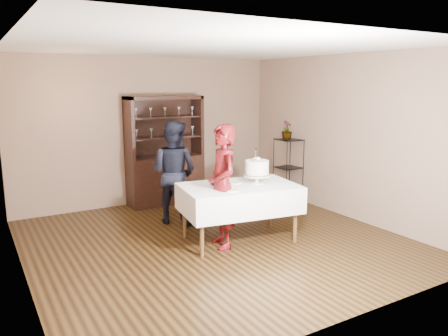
{
  "coord_description": "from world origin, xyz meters",
  "views": [
    {
      "loc": [
        -2.93,
        -5.19,
        2.23
      ],
      "look_at": [
        0.21,
        0.1,
        1.03
      ],
      "focal_mm": 35.0,
      "sensor_mm": 36.0,
      "label": 1
    }
  ],
  "objects_px": {
    "cake": "(257,169)",
    "potted_plant": "(287,130)",
    "plant_etagere": "(288,167)",
    "man": "(174,172)",
    "cake_table": "(239,198)",
    "china_hutch": "(165,168)",
    "woman": "(223,186)"
  },
  "relations": [
    {
      "from": "china_hutch",
      "to": "plant_etagere",
      "type": "distance_m",
      "value": 2.33
    },
    {
      "from": "china_hutch",
      "to": "cake",
      "type": "xyz_separation_m",
      "value": [
        0.41,
        -2.4,
        0.35
      ]
    },
    {
      "from": "china_hutch",
      "to": "man",
      "type": "xyz_separation_m",
      "value": [
        -0.34,
        -1.16,
        0.17
      ]
    },
    {
      "from": "china_hutch",
      "to": "cake_table",
      "type": "distance_m",
      "value": 2.39
    },
    {
      "from": "man",
      "to": "cake",
      "type": "distance_m",
      "value": 1.46
    },
    {
      "from": "cake",
      "to": "potted_plant",
      "type": "relative_size",
      "value": 1.5
    },
    {
      "from": "man",
      "to": "cake",
      "type": "relative_size",
      "value": 3.17
    },
    {
      "from": "cake_table",
      "to": "potted_plant",
      "type": "relative_size",
      "value": 5.02
    },
    {
      "from": "cake_table",
      "to": "man",
      "type": "relative_size",
      "value": 1.05
    },
    {
      "from": "china_hutch",
      "to": "man",
      "type": "relative_size",
      "value": 1.21
    },
    {
      "from": "china_hutch",
      "to": "cake",
      "type": "height_order",
      "value": "china_hutch"
    },
    {
      "from": "china_hutch",
      "to": "cake_table",
      "type": "xyz_separation_m",
      "value": [
        0.12,
        -2.39,
        -0.05
      ]
    },
    {
      "from": "cake",
      "to": "potted_plant",
      "type": "bearing_deg",
      "value": 40.11
    },
    {
      "from": "plant_etagere",
      "to": "cake_table",
      "type": "relative_size",
      "value": 0.69
    },
    {
      "from": "man",
      "to": "woman",
      "type": "bearing_deg",
      "value": 149.44
    },
    {
      "from": "cake_table",
      "to": "potted_plant",
      "type": "height_order",
      "value": "potted_plant"
    },
    {
      "from": "man",
      "to": "cake",
      "type": "xyz_separation_m",
      "value": [
        0.75,
        -1.25,
        0.19
      ]
    },
    {
      "from": "woman",
      "to": "cake_table",
      "type": "bearing_deg",
      "value": 115.3
    },
    {
      "from": "cake_table",
      "to": "cake",
      "type": "xyz_separation_m",
      "value": [
        0.29,
        -0.02,
        0.4
      ]
    },
    {
      "from": "woman",
      "to": "potted_plant",
      "type": "xyz_separation_m",
      "value": [
        2.26,
        1.46,
        0.51
      ]
    },
    {
      "from": "china_hutch",
      "to": "woman",
      "type": "height_order",
      "value": "china_hutch"
    },
    {
      "from": "cake_table",
      "to": "woman",
      "type": "height_order",
      "value": "woman"
    },
    {
      "from": "woman",
      "to": "man",
      "type": "relative_size",
      "value": 1.02
    },
    {
      "from": "china_hutch",
      "to": "woman",
      "type": "xyz_separation_m",
      "value": [
        -0.21,
        -2.47,
        0.18
      ]
    },
    {
      "from": "cake_table",
      "to": "woman",
      "type": "xyz_separation_m",
      "value": [
        -0.32,
        -0.09,
        0.23
      ]
    },
    {
      "from": "cake_table",
      "to": "man",
      "type": "xyz_separation_m",
      "value": [
        -0.46,
        1.23,
        0.21
      ]
    },
    {
      "from": "cake",
      "to": "china_hutch",
      "type": "bearing_deg",
      "value": 99.57
    },
    {
      "from": "plant_etagere",
      "to": "cake_table",
      "type": "bearing_deg",
      "value": -145.79
    },
    {
      "from": "woman",
      "to": "potted_plant",
      "type": "height_order",
      "value": "woman"
    },
    {
      "from": "cake_table",
      "to": "cake",
      "type": "height_order",
      "value": "cake"
    },
    {
      "from": "plant_etagere",
      "to": "man",
      "type": "relative_size",
      "value": 0.72
    },
    {
      "from": "cake_table",
      "to": "man",
      "type": "height_order",
      "value": "man"
    }
  ]
}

